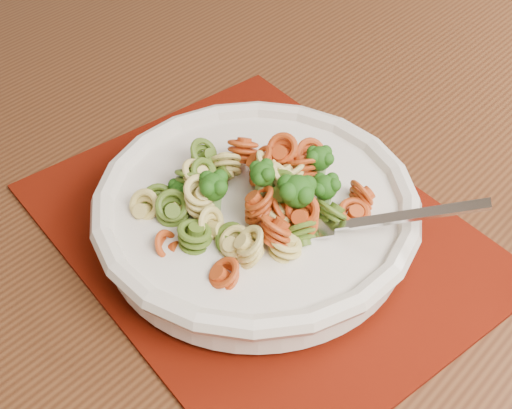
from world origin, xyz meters
The scene contains 5 objects.
dining_table centered at (-0.73, -0.10, 0.67)m, with size 1.53×1.07×0.77m.
placemat centered at (-0.82, -0.23, 0.77)m, with size 0.40×0.31×0.00m, color #5A1003.
pasta_bowl centered at (-0.82, -0.24, 0.81)m, with size 0.28×0.28×0.05m.
pasta_broccoli_heap centered at (-0.82, -0.24, 0.82)m, with size 0.24×0.24×0.06m, color #D3B868, non-canonical shape.
fork centered at (-0.76, -0.23, 0.82)m, with size 0.19×0.02×0.01m, color silver, non-canonical shape.
Camera 1 is at (-0.55, -0.59, 1.24)m, focal length 50.00 mm.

